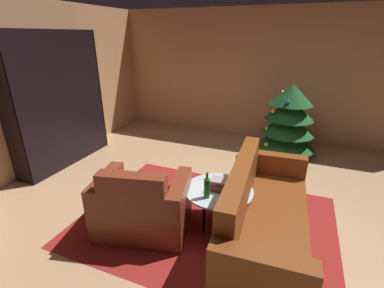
{
  "coord_description": "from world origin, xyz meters",
  "views": [
    {
      "loc": [
        0.73,
        -2.84,
        2.1
      ],
      "look_at": [
        -0.42,
        0.04,
        0.84
      ],
      "focal_mm": 25.54,
      "sensor_mm": 36.0,
      "label": 1
    }
  ],
  "objects_px": {
    "bookshelf_unit": "(63,99)",
    "coffee_table": "(219,193)",
    "book_stack_on_table": "(220,184)",
    "bottle_on_table": "(207,188)",
    "decorated_tree": "(288,121)",
    "armchair_red": "(142,207)",
    "couch_red": "(262,218)"
  },
  "relations": [
    {
      "from": "bookshelf_unit",
      "to": "bottle_on_table",
      "type": "distance_m",
      "value": 3.09
    },
    {
      "from": "book_stack_on_table",
      "to": "bottle_on_table",
      "type": "distance_m",
      "value": 0.22
    },
    {
      "from": "bookshelf_unit",
      "to": "armchair_red",
      "type": "xyz_separation_m",
      "value": [
        2.2,
        -1.21,
        -0.78
      ]
    },
    {
      "from": "armchair_red",
      "to": "coffee_table",
      "type": "relative_size",
      "value": 1.46
    },
    {
      "from": "couch_red",
      "to": "decorated_tree",
      "type": "distance_m",
      "value": 2.52
    },
    {
      "from": "bookshelf_unit",
      "to": "book_stack_on_table",
      "type": "xyz_separation_m",
      "value": [
        2.97,
        -0.81,
        -0.54
      ]
    },
    {
      "from": "armchair_red",
      "to": "book_stack_on_table",
      "type": "distance_m",
      "value": 0.9
    },
    {
      "from": "armchair_red",
      "to": "coffee_table",
      "type": "xyz_separation_m",
      "value": [
        0.76,
        0.41,
        0.13
      ]
    },
    {
      "from": "bottle_on_table",
      "to": "decorated_tree",
      "type": "distance_m",
      "value": 2.67
    },
    {
      "from": "book_stack_on_table",
      "to": "coffee_table",
      "type": "bearing_deg",
      "value": 169.99
    },
    {
      "from": "coffee_table",
      "to": "bottle_on_table",
      "type": "bearing_deg",
      "value": -110.7
    },
    {
      "from": "bookshelf_unit",
      "to": "coffee_table",
      "type": "relative_size",
      "value": 2.79
    },
    {
      "from": "armchair_red",
      "to": "book_stack_on_table",
      "type": "bearing_deg",
      "value": 27.95
    },
    {
      "from": "decorated_tree",
      "to": "couch_red",
      "type": "bearing_deg",
      "value": -91.23
    },
    {
      "from": "couch_red",
      "to": "bottle_on_table",
      "type": "relative_size",
      "value": 6.84
    },
    {
      "from": "bottle_on_table",
      "to": "bookshelf_unit",
      "type": "bearing_deg",
      "value": 160.81
    },
    {
      "from": "book_stack_on_table",
      "to": "bottle_on_table",
      "type": "bearing_deg",
      "value": -112.65
    },
    {
      "from": "bookshelf_unit",
      "to": "bottle_on_table",
      "type": "height_order",
      "value": "bookshelf_unit"
    },
    {
      "from": "coffee_table",
      "to": "bottle_on_table",
      "type": "xyz_separation_m",
      "value": [
        -0.08,
        -0.2,
        0.16
      ]
    },
    {
      "from": "couch_red",
      "to": "decorated_tree",
      "type": "bearing_deg",
      "value": 88.77
    },
    {
      "from": "armchair_red",
      "to": "decorated_tree",
      "type": "relative_size",
      "value": 0.86
    },
    {
      "from": "bookshelf_unit",
      "to": "armchair_red",
      "type": "bearing_deg",
      "value": -28.78
    },
    {
      "from": "coffee_table",
      "to": "bottle_on_table",
      "type": "distance_m",
      "value": 0.27
    },
    {
      "from": "bookshelf_unit",
      "to": "couch_red",
      "type": "height_order",
      "value": "bookshelf_unit"
    },
    {
      "from": "bookshelf_unit",
      "to": "coffee_table",
      "type": "xyz_separation_m",
      "value": [
        2.96,
        -0.8,
        -0.65
      ]
    },
    {
      "from": "book_stack_on_table",
      "to": "decorated_tree",
      "type": "xyz_separation_m",
      "value": [
        0.56,
        2.4,
        0.12
      ]
    },
    {
      "from": "armchair_red",
      "to": "decorated_tree",
      "type": "xyz_separation_m",
      "value": [
        1.32,
        2.8,
        0.36
      ]
    },
    {
      "from": "armchair_red",
      "to": "bookshelf_unit",
      "type": "bearing_deg",
      "value": 151.22
    },
    {
      "from": "couch_red",
      "to": "decorated_tree",
      "type": "xyz_separation_m",
      "value": [
        0.05,
        2.5,
        0.36
      ]
    },
    {
      "from": "couch_red",
      "to": "coffee_table",
      "type": "xyz_separation_m",
      "value": [
        -0.51,
        0.1,
        0.14
      ]
    },
    {
      "from": "couch_red",
      "to": "book_stack_on_table",
      "type": "distance_m",
      "value": 0.57
    },
    {
      "from": "bottle_on_table",
      "to": "decorated_tree",
      "type": "relative_size",
      "value": 0.22
    }
  ]
}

